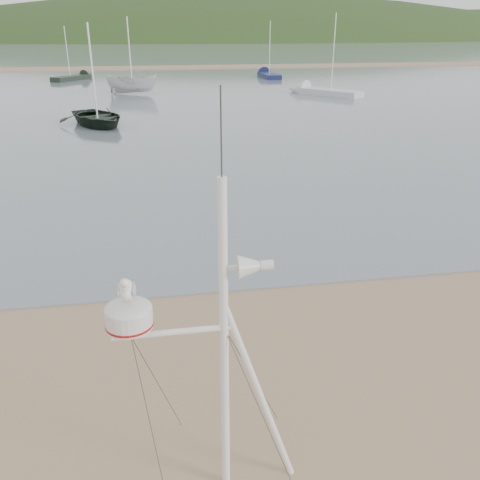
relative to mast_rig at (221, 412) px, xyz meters
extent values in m
plane|color=#8E6E52|center=(-1.05, 1.30, -1.26)|extent=(560.00, 560.00, 0.00)
cube|color=slate|center=(-1.05, 133.30, -1.24)|extent=(560.00, 256.00, 0.04)
cube|color=#8E6E52|center=(-1.05, 71.30, -1.18)|extent=(560.00, 7.00, 0.07)
ellipsoid|color=#1E3214|center=(38.95, 236.30, -23.26)|extent=(400.00, 180.00, 80.00)
cube|color=beige|center=(-37.05, 197.30, 2.74)|extent=(8.40, 6.30, 8.00)
cube|color=beige|center=(-11.05, 197.30, 2.74)|extent=(8.40, 6.30, 8.00)
cube|color=beige|center=(14.95, 197.30, 2.74)|extent=(8.40, 6.30, 8.00)
cube|color=beige|center=(40.95, 197.30, 2.74)|extent=(8.40, 6.30, 8.00)
cube|color=beige|center=(66.95, 197.30, 2.74)|extent=(8.40, 6.30, 8.00)
cube|color=beige|center=(92.95, 197.30, 2.74)|extent=(8.40, 6.30, 8.00)
cube|color=beige|center=(118.95, 197.30, 2.74)|extent=(8.40, 6.30, 8.00)
cylinder|color=silver|center=(0.06, 0.05, 0.89)|extent=(0.11, 0.11, 4.29)
cylinder|color=silver|center=(0.52, 0.05, 0.14)|extent=(0.99, 0.09, 2.81)
cylinder|color=silver|center=(-0.53, 0.05, 1.21)|extent=(1.39, 0.08, 0.08)
cylinder|color=#2D382D|center=(0.06, 0.05, 3.46)|extent=(0.02, 0.02, 0.96)
cube|color=silver|center=(-1.01, 0.05, 1.29)|extent=(0.17, 0.17, 0.10)
cylinder|color=silver|center=(-1.01, 0.05, 1.45)|extent=(0.54, 0.54, 0.24)
cylinder|color=#B10C0E|center=(-1.01, 0.05, 1.37)|extent=(0.55, 0.55, 0.03)
ellipsoid|color=silver|center=(-1.01, 0.05, 1.57)|extent=(0.54, 0.54, 0.15)
cone|color=silver|center=(0.36, 0.05, 1.98)|extent=(0.28, 0.28, 0.28)
cylinder|color=silver|center=(0.56, 0.05, 1.98)|extent=(0.15, 0.12, 0.12)
cube|color=silver|center=(0.17, 0.05, 1.98)|extent=(0.21, 0.04, 0.04)
cylinder|color=tan|center=(-1.04, 0.05, 1.68)|extent=(0.01, 0.01, 0.08)
cylinder|color=tan|center=(-0.98, 0.05, 1.68)|extent=(0.01, 0.01, 0.08)
ellipsoid|color=white|center=(-1.01, 0.05, 1.81)|extent=(0.18, 0.29, 0.21)
ellipsoid|color=#A1A3A8|center=(-1.09, 0.04, 1.81)|extent=(0.06, 0.23, 0.14)
ellipsoid|color=#A1A3A8|center=(-0.93, 0.04, 1.81)|extent=(0.06, 0.23, 0.14)
cone|color=white|center=(-1.01, 0.20, 1.79)|extent=(0.10, 0.09, 0.10)
ellipsoid|color=white|center=(-1.01, -0.05, 1.90)|extent=(0.09, 0.09, 0.13)
sphere|color=white|center=(-1.01, -0.08, 1.96)|extent=(0.10, 0.10, 0.10)
cone|color=gold|center=(-1.01, -0.14, 1.95)|extent=(0.02, 0.05, 0.02)
imported|color=black|center=(-3.87, 27.13, 1.31)|extent=(3.69, 2.58, 5.06)
imported|color=beige|center=(-2.14, 42.28, 1.02)|extent=(1.98, 1.94, 4.48)
cube|color=black|center=(-9.15, 55.33, -0.97)|extent=(3.90, 4.53, 0.50)
cone|color=black|center=(-7.41, 57.67, -0.97)|extent=(2.12, 2.15, 1.46)
cylinder|color=silver|center=(-9.15, 55.33, 1.79)|extent=(0.08, 0.08, 5.02)
cube|color=#131843|center=(12.95, 54.51, -0.97)|extent=(1.79, 5.08, 0.50)
cone|color=#131843|center=(12.83, 57.73, -0.97)|extent=(1.67, 1.82, 1.61)
cylinder|color=silver|center=(12.95, 54.51, 2.05)|extent=(0.08, 0.08, 5.53)
cube|color=beige|center=(14.78, 38.41, -0.97)|extent=(4.87, 5.38, 0.50)
cone|color=beige|center=(12.54, 41.13, -0.97)|extent=(2.59, 2.61, 1.76)
cylinder|color=silver|center=(14.78, 38.41, 2.31)|extent=(0.08, 0.08, 6.07)
camera|label=1|loc=(-0.60, -4.97, 4.48)|focal=38.00mm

